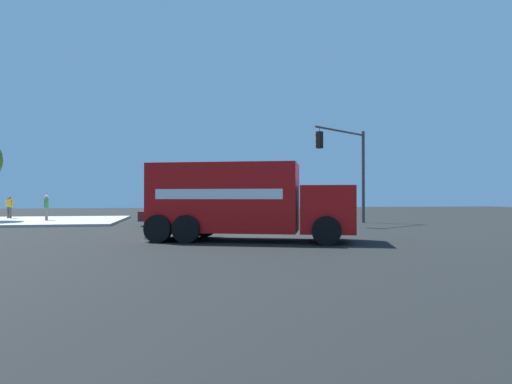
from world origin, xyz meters
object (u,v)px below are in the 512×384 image
(pickup_maroon, at_px, (187,213))
(pedestrian_near_corner, at_px, (47,206))
(delivery_truck, at_px, (244,201))
(traffic_light_primary, at_px, (349,160))
(pedestrian_crossing, at_px, (9,206))

(pickup_maroon, bearing_deg, pedestrian_near_corner, -116.22)
(delivery_truck, relative_size, pedestrian_near_corner, 4.84)
(traffic_light_primary, bearing_deg, pedestrian_crossing, -110.63)
(delivery_truck, bearing_deg, pedestrian_crossing, -140.85)
(delivery_truck, xyz_separation_m, pickup_maroon, (-9.36, -1.87, -0.77))
(delivery_truck, height_order, pedestrian_near_corner, delivery_truck)
(pedestrian_near_corner, bearing_deg, pedestrian_crossing, -136.81)
(pedestrian_crossing, bearing_deg, pedestrian_near_corner, 43.19)
(delivery_truck, xyz_separation_m, pedestrian_near_corner, (-13.71, -10.70, -0.43))
(traffic_light_primary, height_order, pickup_maroon, traffic_light_primary)
(pickup_maroon, height_order, pedestrian_near_corner, pedestrian_near_corner)
(traffic_light_primary, xyz_separation_m, pedestrian_crossing, (-8.32, -22.11, -2.88))
(traffic_light_primary, xyz_separation_m, pickup_maroon, (-0.26, -9.79, -3.18))
(pedestrian_near_corner, distance_m, pedestrian_crossing, 5.10)
(pickup_maroon, height_order, pedestrian_crossing, pedestrian_crossing)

